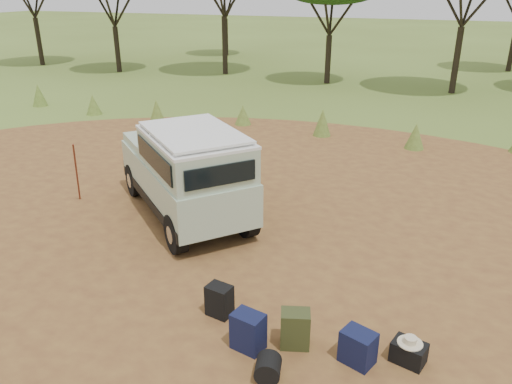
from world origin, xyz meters
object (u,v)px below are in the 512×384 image
(walking_staff, at_px, (77,173))
(backpack_black, at_px, (219,301))
(safari_vehicle, at_px, (186,173))
(hard_case, at_px, (409,353))
(backpack_navy, at_px, (248,332))
(duffel_navy, at_px, (358,347))
(backpack_olive, at_px, (295,329))

(walking_staff, height_order, backpack_black, walking_staff)
(safari_vehicle, bearing_deg, walking_staff, -131.42)
(backpack_black, height_order, hard_case, backpack_black)
(backpack_navy, bearing_deg, duffel_navy, 23.05)
(backpack_navy, distance_m, duffel_navy, 1.49)
(walking_staff, distance_m, duffel_navy, 7.57)
(safari_vehicle, distance_m, backpack_black, 3.74)
(safari_vehicle, height_order, duffel_navy, safari_vehicle)
(backpack_olive, relative_size, duffel_navy, 1.16)
(backpack_black, bearing_deg, hard_case, 10.01)
(safari_vehicle, xyz_separation_m, backpack_olive, (3.38, -3.28, -0.72))
(backpack_navy, bearing_deg, hard_case, 26.49)
(backpack_olive, xyz_separation_m, duffel_navy, (0.88, -0.03, -0.04))
(backpack_olive, bearing_deg, hard_case, -8.67)
(duffel_navy, height_order, hard_case, duffel_navy)
(safari_vehicle, height_order, backpack_navy, safari_vehicle)
(backpack_black, bearing_deg, backpack_navy, -27.73)
(safari_vehicle, relative_size, backpack_black, 8.31)
(safari_vehicle, bearing_deg, backpack_navy, -9.25)
(walking_staff, bearing_deg, backpack_olive, -70.50)
(safari_vehicle, bearing_deg, duffel_navy, 4.83)
(safari_vehicle, distance_m, hard_case, 5.84)
(safari_vehicle, xyz_separation_m, backpack_navy, (2.79, -3.56, -0.72))
(duffel_navy, distance_m, hard_case, 0.69)
(walking_staff, relative_size, duffel_navy, 3.26)
(hard_case, bearing_deg, backpack_navy, -150.56)
(backpack_navy, xyz_separation_m, hard_case, (2.11, 0.49, -0.13))
(safari_vehicle, relative_size, hard_case, 9.71)
(walking_staff, relative_size, backpack_black, 3.10)
(backpack_black, relative_size, backpack_navy, 0.90)
(backpack_black, xyz_separation_m, duffel_navy, (2.16, -0.31, -0.01))
(duffel_navy, bearing_deg, backpack_olive, -160.90)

